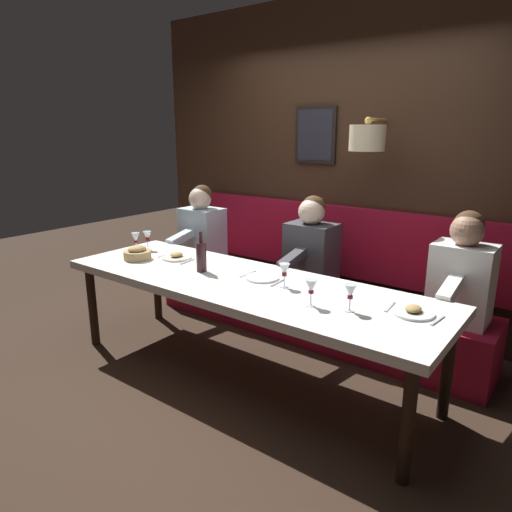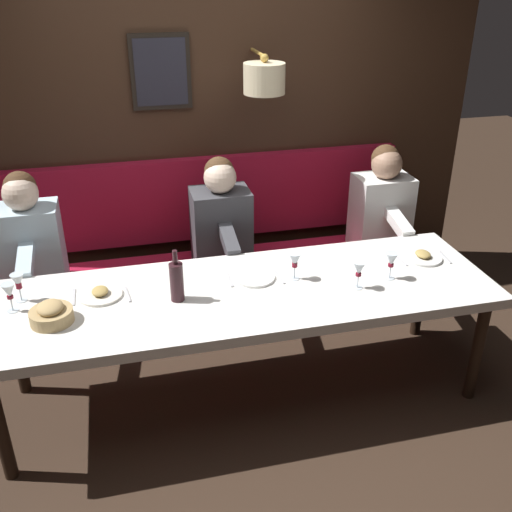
% 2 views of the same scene
% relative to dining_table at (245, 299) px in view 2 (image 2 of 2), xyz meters
% --- Properties ---
extents(ground_plane, '(12.00, 12.00, 0.00)m').
position_rel_dining_table_xyz_m(ground_plane, '(0.00, 0.00, -0.68)').
color(ground_plane, '#332319').
extents(dining_table, '(0.90, 2.86, 0.74)m').
position_rel_dining_table_xyz_m(dining_table, '(0.00, 0.00, 0.00)').
color(dining_table, silver).
rests_on(dining_table, ground_plane).
extents(banquette_bench, '(0.52, 3.06, 0.45)m').
position_rel_dining_table_xyz_m(banquette_bench, '(0.89, 0.00, -0.46)').
color(banquette_bench, maroon).
rests_on(banquette_bench, ground_plane).
extents(back_wall_panel, '(0.59, 4.26, 2.90)m').
position_rel_dining_table_xyz_m(back_wall_panel, '(1.46, -0.00, 0.68)').
color(back_wall_panel, '#382316').
rests_on(back_wall_panel, ground_plane).
extents(diner_nearest, '(0.60, 0.40, 0.79)m').
position_rel_dining_table_xyz_m(diner_nearest, '(0.88, -1.24, 0.13)').
color(diner_nearest, white).
rests_on(diner_nearest, banquette_bench).
extents(diner_near, '(0.60, 0.40, 0.79)m').
position_rel_dining_table_xyz_m(diner_near, '(0.88, -0.03, 0.13)').
color(diner_near, '#3D3D42').
rests_on(diner_near, banquette_bench).
extents(diner_middle, '(0.60, 0.40, 0.79)m').
position_rel_dining_table_xyz_m(diner_middle, '(0.88, 1.23, 0.13)').
color(diner_middle, silver).
rests_on(diner_middle, banquette_bench).
extents(place_setting_0, '(0.24, 0.32, 0.05)m').
position_rel_dining_table_xyz_m(place_setting_0, '(0.11, -1.16, 0.07)').
color(place_setting_0, white).
rests_on(place_setting_0, dining_table).
extents(place_setting_1, '(0.24, 0.31, 0.01)m').
position_rel_dining_table_xyz_m(place_setting_1, '(0.11, -0.08, 0.07)').
color(place_setting_1, white).
rests_on(place_setting_1, dining_table).
extents(place_setting_2, '(0.24, 0.31, 0.05)m').
position_rel_dining_table_xyz_m(place_setting_2, '(0.12, 0.79, 0.07)').
color(place_setting_2, silver).
rests_on(place_setting_2, dining_table).
extents(wine_glass_0, '(0.07, 0.07, 0.16)m').
position_rel_dining_table_xyz_m(wine_glass_0, '(0.07, 1.24, 0.18)').
color(wine_glass_0, silver).
rests_on(wine_glass_0, dining_table).
extents(wine_glass_1, '(0.07, 0.07, 0.16)m').
position_rel_dining_table_xyz_m(wine_glass_1, '(-0.07, -0.85, 0.18)').
color(wine_glass_1, silver).
rests_on(wine_glass_1, dining_table).
extents(wine_glass_2, '(0.07, 0.07, 0.16)m').
position_rel_dining_table_xyz_m(wine_glass_2, '(-0.13, -0.63, 0.18)').
color(wine_glass_2, silver).
rests_on(wine_glass_2, dining_table).
extents(wine_glass_3, '(0.07, 0.07, 0.16)m').
position_rel_dining_table_xyz_m(wine_glass_3, '(0.17, 1.21, 0.17)').
color(wine_glass_3, silver).
rests_on(wine_glass_3, dining_table).
extents(wine_glass_4, '(0.07, 0.07, 0.16)m').
position_rel_dining_table_xyz_m(wine_glass_4, '(0.06, -0.31, 0.17)').
color(wine_glass_4, silver).
rests_on(wine_glass_4, dining_table).
extents(wine_bottle, '(0.08, 0.08, 0.30)m').
position_rel_dining_table_xyz_m(wine_bottle, '(-0.02, 0.38, 0.18)').
color(wine_bottle, '#33191E').
rests_on(wine_bottle, dining_table).
extents(bread_bowl, '(0.22, 0.22, 0.12)m').
position_rel_dining_table_xyz_m(bread_bowl, '(-0.09, 1.03, 0.11)').
color(bread_bowl, tan).
rests_on(bread_bowl, dining_table).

